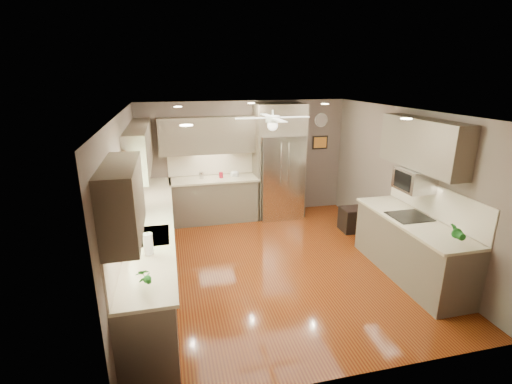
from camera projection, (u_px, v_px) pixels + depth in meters
name	position (u px, v px, depth m)	size (l,w,h in m)	color
floor	(276.00, 264.00, 6.18)	(5.00, 5.00, 0.00)	#4E180A
ceiling	(278.00, 112.00, 5.43)	(5.00, 5.00, 0.00)	white
wall_back	(245.00, 159.00, 8.12)	(4.50, 4.50, 0.00)	brown
wall_front	(352.00, 271.00, 3.49)	(4.50, 4.50, 0.00)	brown
wall_left	(126.00, 204.00, 5.31)	(5.00, 5.00, 0.00)	brown
wall_right	(404.00, 183.00, 6.30)	(5.00, 5.00, 0.00)	brown
canister_b	(201.00, 175.00, 7.73)	(0.09, 0.09, 0.14)	silver
canister_d	(221.00, 175.00, 7.79)	(0.08, 0.08, 0.13)	maroon
soap_bottle	(140.00, 221.00, 5.22)	(0.09, 0.10, 0.21)	white
potted_plant_left	(143.00, 276.00, 3.74)	(0.14, 0.09, 0.27)	#1C621D
potted_plant_right	(458.00, 232.00, 4.73)	(0.17, 0.14, 0.31)	#1C621D
bowl	(235.00, 176.00, 7.90)	(0.19, 0.19, 0.05)	beige
left_run	(152.00, 246.00, 5.74)	(0.65, 4.70, 1.45)	brown
back_run	(214.00, 199.00, 7.92)	(1.85, 0.65, 1.45)	brown
uppers	(222.00, 147.00, 6.11)	(4.50, 4.70, 0.95)	brown
window	(123.00, 194.00, 4.76)	(0.05, 1.12, 0.92)	#BFF2B2
sink	(150.00, 238.00, 5.02)	(0.50, 0.70, 0.32)	silver
refrigerator	(280.00, 164.00, 7.98)	(1.06, 0.75, 2.45)	silver
right_run	(411.00, 246.00, 5.72)	(0.70, 2.20, 1.45)	brown
microwave	(414.00, 180.00, 5.67)	(0.43, 0.55, 0.34)	silver
ceiling_fan	(273.00, 121.00, 5.75)	(1.18, 1.18, 0.32)	white
recessed_lights	(269.00, 110.00, 5.79)	(2.84, 3.14, 0.01)	white
wall_clock	(321.00, 120.00, 8.25)	(0.30, 0.03, 0.30)	white
framed_print	(320.00, 142.00, 8.40)	(0.36, 0.03, 0.30)	black
stool	(352.00, 219.00, 7.45)	(0.44, 0.44, 0.49)	black
paper_towel	(148.00, 244.00, 4.44)	(0.11, 0.11, 0.28)	white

